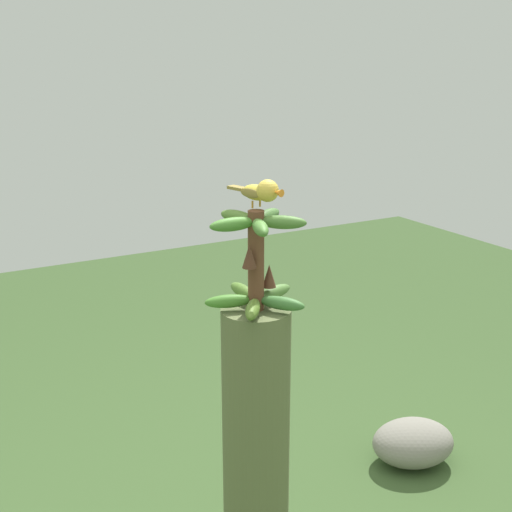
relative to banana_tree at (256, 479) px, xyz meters
The scene contains 4 objects.
banana_tree is the anchor object (origin of this frame).
banana_bunch 0.64m from the banana_tree, 20.47° to the left, with size 0.26×0.26×0.26m.
perched_bird 0.81m from the banana_tree, 122.31° to the left, with size 0.18×0.08×0.08m.
garden_rock 1.15m from the banana_tree, 112.98° to the left, with size 0.35×0.26×0.19m, color gray.
Camera 1 is at (1.41, -0.79, 1.64)m, focal length 46.95 mm.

